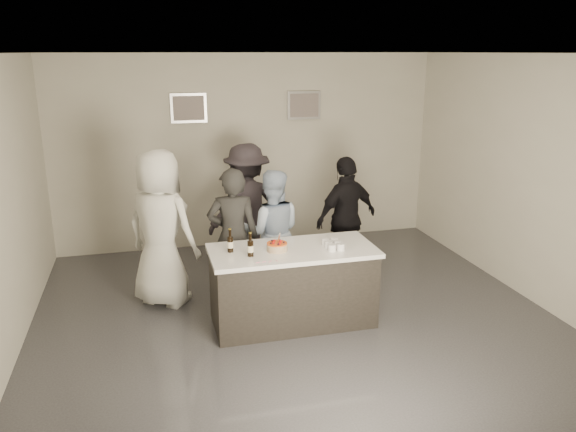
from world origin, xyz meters
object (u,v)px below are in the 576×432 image
Objects in this scene: person_guest_left at (161,229)px; person_guest_right at (346,218)px; person_main_black at (233,237)px; person_guest_back at (247,207)px; beer_bottle_a at (230,241)px; bar_counter at (293,286)px; person_main_blue at (272,232)px; cake at (277,247)px; beer_bottle_b at (250,245)px.

person_guest_right is at bearing -136.79° from person_guest_left.
person_guest_back reaches higher than person_main_black.
beer_bottle_a is 0.68m from person_main_black.
person_guest_right is at bearing 132.20° from person_guest_back.
bar_counter is 1.93m from person_guest_back.
person_main_black is (0.13, 0.65, -0.18)m from beer_bottle_a.
person_main_blue is 0.90× the size of person_guest_back.
cake is at bearing 126.13° from person_main_black.
person_guest_back is (0.01, 1.89, -0.04)m from cake.
beer_bottle_b is 0.15× the size of person_guest_right.
beer_bottle_b is 0.16× the size of person_main_blue.
beer_bottle_a is 2.07m from person_guest_right.
person_guest_left is at bearing 11.64° from person_main_blue.
cake is at bearing -179.69° from person_guest_left.
person_main_blue is (-0.03, 0.91, 0.36)m from bar_counter.
person_main_blue is at bearing 65.44° from beer_bottle_b.
cake is 0.88× the size of beer_bottle_b.
cake is 0.12× the size of person_guest_left.
person_guest_left is (-0.71, 0.84, -0.07)m from beer_bottle_a.
person_main_black is at bearing -155.28° from person_guest_left.
bar_counter is 8.14× the size of cake.
bar_counter is at bearing 137.12° from person_main_black.
person_guest_right is at bearing -156.18° from person_main_blue.
person_main_black is at bearing 116.93° from cake.
person_guest_left is at bearing 131.34° from beer_bottle_b.
person_guest_back is at bearing 95.19° from bar_counter.
person_main_blue is at bearing 51.90° from beer_bottle_a.
cake is at bearing 22.47° from person_guest_right.
bar_counter is 1.10× the size of person_guest_right.
person_main_black is 0.95× the size of person_guest_back.
beer_bottle_b is 1.37m from person_guest_left.
person_main_blue reaches higher than beer_bottle_b.
beer_bottle_b is at bearing 18.38° from person_guest_right.
person_main_blue is at bearing 91.82° from bar_counter.
person_guest_left is at bearing -15.07° from person_guest_right.
beer_bottle_a is at bearing 87.57° from person_main_black.
beer_bottle_b is 1.16m from person_main_blue.
person_guest_right reaches higher than bar_counter.
person_main_blue is at bearing -150.26° from person_main_black.
person_main_blue is 0.97m from person_guest_back.
person_guest_back reaches higher than beer_bottle_b.
person_guest_back is at bearing 89.56° from cake.
person_guest_left is 1.56m from person_guest_back.
person_guest_back reaches higher than bar_counter.
beer_bottle_a is 0.16× the size of person_main_blue.
beer_bottle_a is at bearing 10.96° from person_guest_right.
beer_bottle_a is at bearing 174.20° from bar_counter.
beer_bottle_a is at bearing 63.33° from person_main_blue.
person_guest_back is at bearing -104.62° from person_guest_left.
beer_bottle_b is 0.85m from person_main_black.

